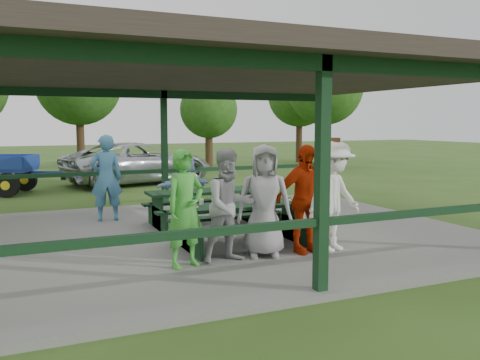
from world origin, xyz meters
name	(u,v)px	position (x,y,z in m)	size (l,w,h in m)	color
ground	(216,237)	(0.00, 0.00, 0.00)	(90.00, 90.00, 0.00)	#304F18
concrete_slab	(216,235)	(0.00, 0.00, 0.05)	(10.00, 8.00, 0.10)	slate
pavilion_structure	(215,76)	(0.00, 0.00, 3.17)	(10.60, 8.60, 3.24)	black
picnic_table_near	(242,220)	(0.04, -1.20, 0.57)	(2.36, 1.39, 0.75)	black
picnic_table_far	(204,203)	(0.04, 0.80, 0.57)	(2.39, 1.39, 0.75)	black
table_setting	(246,201)	(0.13, -1.15, 0.88)	(2.26, 0.45, 0.10)	white
contestant_green	(185,209)	(-1.28, -2.06, 0.99)	(0.65, 0.43, 1.78)	green
contestant_grey_left	(229,206)	(-0.56, -2.07, 0.98)	(0.86, 0.67, 1.77)	#949497
contestant_grey_mid	(264,201)	(0.08, -1.98, 1.01)	(0.89, 0.58, 1.83)	gray
contestant_red	(305,199)	(0.81, -2.03, 1.01)	(1.06, 0.44, 1.81)	#B32506
contestant_white_fedora	(334,196)	(1.31, -2.13, 1.04)	(1.35, 0.99, 1.92)	white
spectator_lblue	(186,187)	(-0.11, 1.57, 0.83)	(1.35, 0.43, 1.45)	#99BBED
spectator_blue	(106,178)	(-1.78, 2.13, 1.06)	(0.70, 0.46, 1.91)	teal
spectator_grey	(263,179)	(1.79, 1.57, 0.93)	(0.81, 0.63, 1.66)	gray
pickup_truck	(139,163)	(0.58, 9.60, 0.77)	(2.57, 5.56, 1.55)	silver
tree_left	(79,83)	(-0.91, 14.96, 4.04)	(3.81, 3.81, 5.96)	#372316
tree_mid	(209,110)	(4.82, 13.56, 2.87)	(2.73, 2.73, 4.26)	#372316
tree_right	(325,87)	(10.63, 12.56, 4.05)	(3.83, 3.83, 5.98)	#372316
tree_far_right	(300,95)	(11.32, 16.23, 3.82)	(3.61, 3.61, 5.64)	#372316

